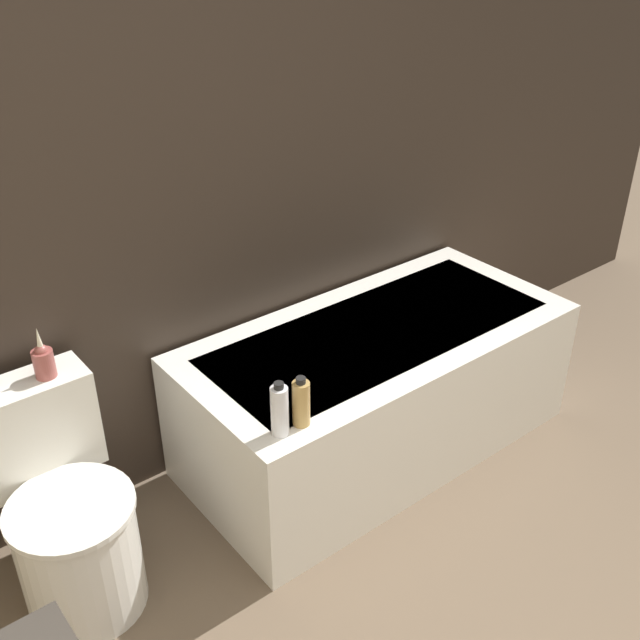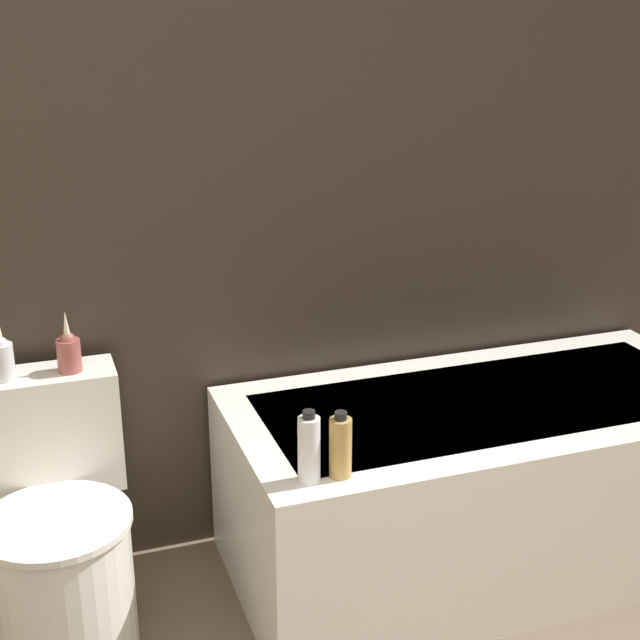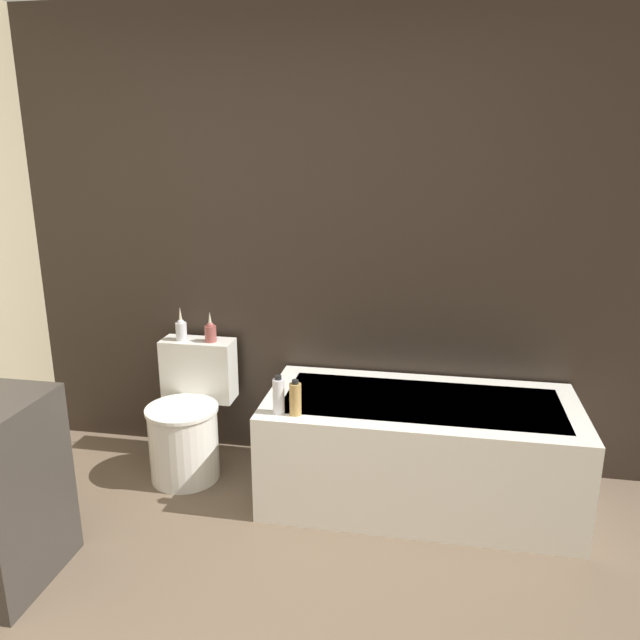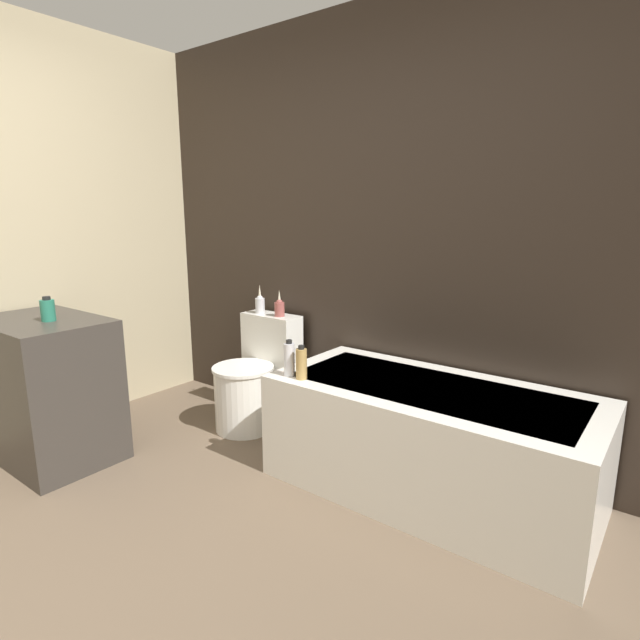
# 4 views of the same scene
# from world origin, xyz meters

# --- Properties ---
(wall_back_tiled) EXTENTS (6.40, 0.06, 2.60)m
(wall_back_tiled) POSITION_xyz_m (0.00, 2.08, 1.30)
(wall_back_tiled) COLOR #332821
(wall_back_tiled) RESTS_ON ground_plane
(bathtub) EXTENTS (1.61, 0.76, 0.57)m
(bathtub) POSITION_xyz_m (0.72, 1.65, 0.29)
(bathtub) COLOR white
(bathtub) RESTS_ON ground
(toilet) EXTENTS (0.42, 0.57, 0.74)m
(toilet) POSITION_xyz_m (-0.59, 1.71, 0.32)
(toilet) COLOR white
(toilet) RESTS_ON ground
(vase_gold) EXTENTS (0.06, 0.06, 0.20)m
(vase_gold) POSITION_xyz_m (-0.68, 1.89, 0.81)
(vase_gold) COLOR silver
(vase_gold) RESTS_ON toilet
(vase_silver) EXTENTS (0.07, 0.07, 0.18)m
(vase_silver) POSITION_xyz_m (-0.50, 1.90, 0.80)
(vase_silver) COLOR #994C47
(vase_silver) RESTS_ON toilet
(shampoo_bottle_tall) EXTENTS (0.06, 0.06, 0.20)m
(shampoo_bottle_tall) POSITION_xyz_m (0.04, 1.37, 0.66)
(shampoo_bottle_tall) COLOR silver
(shampoo_bottle_tall) RESTS_ON bathtub
(shampoo_bottle_short) EXTENTS (0.06, 0.06, 0.18)m
(shampoo_bottle_short) POSITION_xyz_m (0.12, 1.36, 0.65)
(shampoo_bottle_short) COLOR tan
(shampoo_bottle_short) RESTS_ON bathtub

